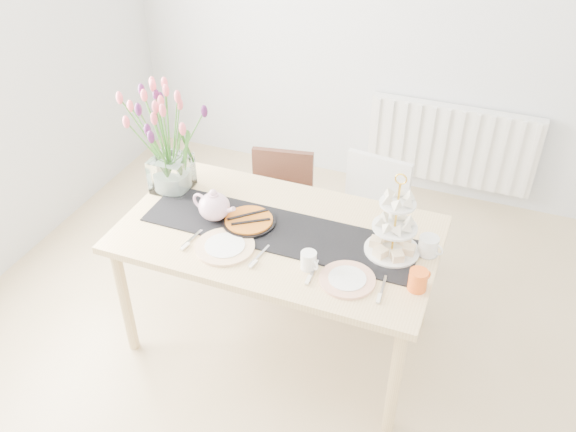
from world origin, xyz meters
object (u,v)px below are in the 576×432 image
(cake_stand, at_px, (394,233))
(teapot, at_px, (214,207))
(mug_white, at_px, (309,260))
(cream_jug, at_px, (428,246))
(dining_table, at_px, (278,243))
(mug_orange, at_px, (418,280))
(chair_white, at_px, (369,214))
(tulip_vase, at_px, (165,125))
(plate_left, at_px, (225,247))
(radiator, at_px, (451,145))
(plate_right, at_px, (347,280))
(chair_brown, at_px, (280,204))
(tart_tin, at_px, (249,222))

(cake_stand, bearing_deg, teapot, -175.55)
(mug_white, bearing_deg, cream_jug, 63.32)
(dining_table, height_order, mug_orange, mug_orange)
(chair_white, distance_m, mug_orange, 1.03)
(tulip_vase, relative_size, plate_left, 2.43)
(radiator, relative_size, plate_right, 4.63)
(tulip_vase, bearing_deg, plate_right, -18.80)
(cake_stand, xyz_separation_m, teapot, (-0.91, -0.07, -0.03))
(tulip_vase, xyz_separation_m, plate_left, (0.50, -0.37, -0.39))
(radiator, xyz_separation_m, teapot, (-0.98, -1.79, 0.38))
(radiator, relative_size, plate_left, 4.10)
(tulip_vase, xyz_separation_m, teapot, (0.35, -0.18, -0.31))
(tulip_vase, relative_size, teapot, 2.74)
(cake_stand, xyz_separation_m, cream_jug, (0.16, 0.05, -0.06))
(plate_right, bearing_deg, chair_brown, 128.23)
(dining_table, distance_m, cake_stand, 0.60)
(dining_table, height_order, tart_tin, tart_tin)
(teapot, bearing_deg, plate_right, -3.67)
(cake_stand, distance_m, mug_orange, 0.28)
(cake_stand, height_order, plate_right, cake_stand)
(chair_brown, bearing_deg, mug_orange, -49.47)
(cake_stand, bearing_deg, tulip_vase, 175.19)
(cake_stand, xyz_separation_m, plate_right, (-0.14, -0.28, -0.11))
(dining_table, relative_size, plate_left, 5.46)
(chair_white, bearing_deg, tart_tin, -116.57)
(dining_table, xyz_separation_m, teapot, (-0.34, -0.02, 0.16))
(radiator, relative_size, chair_brown, 1.56)
(chair_brown, bearing_deg, plate_left, -96.58)
(chair_brown, relative_size, cream_jug, 8.06)
(chair_brown, relative_size, plate_left, 2.63)
(plate_left, bearing_deg, teapot, 127.87)
(dining_table, relative_size, cake_stand, 4.08)
(mug_orange, distance_m, plate_left, 0.93)
(chair_white, xyz_separation_m, tart_tin, (-0.47, -0.70, 0.30))
(tart_tin, bearing_deg, plate_right, -21.12)
(chair_brown, xyz_separation_m, tulip_vase, (-0.44, -0.48, 0.70))
(cream_jug, distance_m, mug_white, 0.58)
(chair_brown, height_order, tulip_vase, tulip_vase)
(chair_white, height_order, tulip_vase, tulip_vase)
(tulip_vase, bearing_deg, plate_left, -36.64)
(chair_brown, distance_m, tulip_vase, 0.96)
(tulip_vase, bearing_deg, mug_orange, -12.66)
(chair_brown, distance_m, mug_white, 1.03)
(tulip_vase, distance_m, plate_right, 1.25)
(teapot, xyz_separation_m, plate_right, (0.77, -0.20, -0.07))
(radiator, bearing_deg, cake_stand, -92.04)
(chair_brown, distance_m, plate_left, 0.91)
(chair_brown, relative_size, mug_white, 8.59)
(cake_stand, xyz_separation_m, plate_left, (-0.76, -0.26, -0.10))
(cake_stand, height_order, mug_white, cake_stand)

